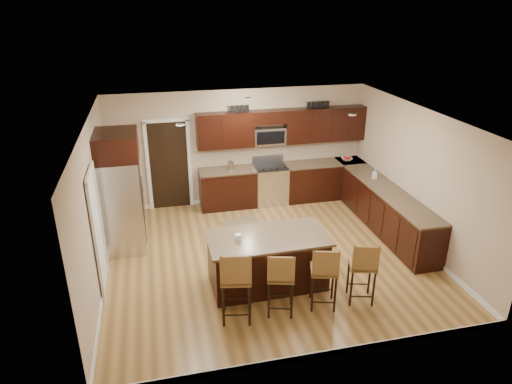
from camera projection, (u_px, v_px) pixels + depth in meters
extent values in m
plane|color=olive|center=(268.00, 257.00, 8.74)|extent=(6.00, 6.00, 0.00)
plane|color=silver|center=(270.00, 118.00, 7.68)|extent=(6.00, 6.00, 0.00)
plane|color=tan|center=(239.00, 147.00, 10.67)|extent=(6.00, 0.00, 6.00)
plane|color=tan|center=(95.00, 208.00, 7.58)|extent=(0.00, 5.50, 5.50)
plane|color=tan|center=(419.00, 178.00, 8.83)|extent=(0.00, 5.50, 5.50)
cube|color=black|center=(228.00, 189.00, 10.69)|extent=(1.30, 0.60, 0.88)
cube|color=black|center=(323.00, 181.00, 11.18)|extent=(1.94, 0.60, 0.88)
cube|color=black|center=(387.00, 212.00, 9.55)|extent=(0.60, 3.35, 0.88)
cube|color=brown|center=(227.00, 171.00, 10.51)|extent=(1.30, 0.63, 0.04)
cube|color=brown|center=(324.00, 163.00, 11.00)|extent=(1.94, 0.63, 0.04)
cube|color=brown|center=(390.00, 192.00, 9.37)|extent=(0.63, 3.35, 0.04)
cube|color=black|center=(225.00, 130.00, 10.27)|extent=(1.30, 0.33, 0.80)
cube|color=black|center=(325.00, 124.00, 10.76)|extent=(1.94, 0.33, 0.80)
cube|color=black|center=(270.00, 117.00, 10.38)|extent=(0.76, 0.33, 0.30)
cube|color=silver|center=(270.00, 185.00, 10.90)|extent=(0.76, 0.64, 0.90)
cube|color=black|center=(270.00, 167.00, 10.72)|extent=(0.76, 0.60, 0.03)
cube|color=black|center=(273.00, 190.00, 10.63)|extent=(0.65, 0.01, 0.45)
cube|color=silver|center=(268.00, 159.00, 10.92)|extent=(0.76, 0.05, 0.18)
cube|color=silver|center=(269.00, 136.00, 10.58)|extent=(0.76, 0.31, 0.40)
cube|color=black|center=(169.00, 166.00, 10.44)|extent=(0.85, 0.03, 2.06)
cube|color=white|center=(97.00, 234.00, 7.45)|extent=(0.03, 0.80, 2.04)
cube|color=black|center=(267.00, 261.00, 7.75)|extent=(1.93, 0.99, 0.88)
cube|color=brown|center=(268.00, 238.00, 7.57)|extent=(2.03, 1.09, 0.04)
cube|color=black|center=(267.00, 281.00, 7.90)|extent=(1.84, 0.91, 0.09)
cube|color=olive|center=(236.00, 277.00, 6.79)|extent=(0.53, 0.53, 0.06)
cube|color=olive|center=(236.00, 271.00, 6.50)|extent=(0.45, 0.13, 0.49)
cylinder|color=black|center=(226.00, 308.00, 6.72)|extent=(0.04, 0.04, 0.70)
cylinder|color=black|center=(252.00, 304.00, 6.80)|extent=(0.04, 0.04, 0.70)
cylinder|color=black|center=(222.00, 293.00, 7.07)|extent=(0.04, 0.04, 0.70)
cylinder|color=black|center=(246.00, 289.00, 7.15)|extent=(0.04, 0.04, 0.70)
cube|color=olive|center=(281.00, 275.00, 6.96)|extent=(0.50, 0.50, 0.06)
cube|color=olive|center=(281.00, 270.00, 6.71)|extent=(0.40, 0.15, 0.44)
cylinder|color=black|center=(272.00, 303.00, 6.90)|extent=(0.04, 0.04, 0.63)
cylinder|color=black|center=(294.00, 299.00, 6.98)|extent=(0.04, 0.04, 0.63)
cylinder|color=black|center=(267.00, 289.00, 7.22)|extent=(0.04, 0.04, 0.63)
cylinder|color=black|center=(288.00, 286.00, 7.29)|extent=(0.04, 0.04, 0.63)
cube|color=olive|center=(324.00, 270.00, 7.11)|extent=(0.50, 0.50, 0.06)
cube|color=olive|center=(326.00, 264.00, 6.85)|extent=(0.40, 0.15, 0.44)
cylinder|color=black|center=(316.00, 296.00, 7.05)|extent=(0.04, 0.04, 0.63)
cylinder|color=black|center=(337.00, 293.00, 7.12)|extent=(0.04, 0.04, 0.63)
cylinder|color=black|center=(309.00, 283.00, 7.36)|extent=(0.04, 0.04, 0.63)
cylinder|color=black|center=(329.00, 281.00, 7.44)|extent=(0.04, 0.04, 0.63)
cube|color=silver|center=(123.00, 204.00, 8.72)|extent=(0.72, 0.93, 1.87)
cube|color=black|center=(143.00, 202.00, 8.80)|extent=(0.01, 0.02, 1.77)
cylinder|color=silver|center=(144.00, 199.00, 8.69)|extent=(0.02, 0.02, 0.83)
cylinder|color=silver|center=(144.00, 196.00, 8.84)|extent=(0.02, 0.02, 0.83)
cube|color=black|center=(116.00, 145.00, 8.26)|extent=(0.78, 0.99, 0.48)
cube|color=brown|center=(241.00, 223.00, 10.03)|extent=(0.92, 0.73, 0.01)
imported|color=silver|center=(347.00, 159.00, 11.10)|extent=(0.31, 0.31, 0.07)
imported|color=#B2B2B2|center=(375.00, 174.00, 9.96)|extent=(0.12, 0.12, 0.21)
cylinder|color=silver|center=(230.00, 165.00, 10.47)|extent=(0.12, 0.12, 0.20)
cylinder|color=silver|center=(231.00, 166.00, 10.49)|extent=(0.11, 0.11, 0.16)
cylinder|color=white|center=(238.00, 237.00, 7.43)|extent=(0.10, 0.10, 0.10)
cube|color=olive|center=(362.00, 265.00, 7.24)|extent=(0.50, 0.50, 0.06)
cube|color=olive|center=(366.00, 259.00, 6.99)|extent=(0.40, 0.15, 0.44)
cylinder|color=black|center=(355.00, 291.00, 7.18)|extent=(0.04, 0.04, 0.63)
cylinder|color=black|center=(375.00, 288.00, 7.26)|extent=(0.04, 0.04, 0.63)
cylinder|color=black|center=(346.00, 278.00, 7.50)|extent=(0.04, 0.04, 0.63)
cylinder|color=black|center=(366.00, 276.00, 7.57)|extent=(0.04, 0.04, 0.63)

